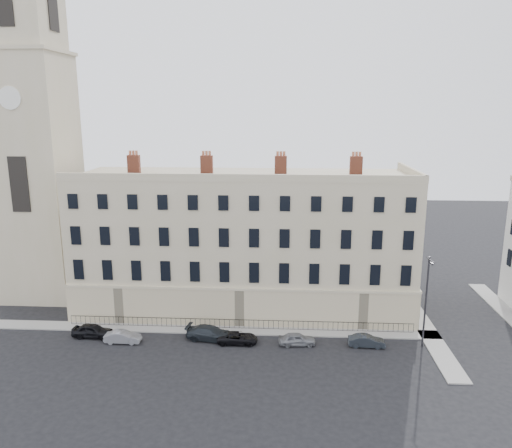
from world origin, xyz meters
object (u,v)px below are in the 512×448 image
object	(u,v)px
car_e	(297,339)
streetlamp	(426,298)
car_a	(93,331)
car_d	(237,338)
car_f	(367,341)
car_b	(123,337)
car_c	(210,333)

from	to	relation	value
car_e	streetlamp	xyz separation A→B (m)	(11.81, 0.20, 4.33)
car_a	car_d	distance (m)	14.35
car_f	car_d	bearing A→B (deg)	92.41
car_a	streetlamp	bearing A→B (deg)	-87.77
car_a	car_f	xyz separation A→B (m)	(26.60, -0.47, -0.11)
car_f	car_a	bearing A→B (deg)	91.42
car_a	streetlamp	distance (m)	32.14
car_a	car_d	world-z (taller)	car_a
car_b	streetlamp	world-z (taller)	streetlamp
car_e	streetlamp	world-z (taller)	streetlamp
car_a	car_b	world-z (taller)	car_a
car_a	car_f	distance (m)	26.60
car_a	car_b	distance (m)	3.48
car_c	car_d	xyz separation A→B (m)	(2.71, -0.57, -0.14)
car_c	car_f	distance (m)	14.97
car_c	streetlamp	world-z (taller)	streetlamp
car_d	car_e	size ratio (longest dim) A/B	1.12
car_b	car_e	xyz separation A→B (m)	(16.72, 0.48, 0.02)
car_d	car_f	size ratio (longest dim) A/B	1.13
car_c	car_f	bearing A→B (deg)	-83.55
car_c	car_b	bearing A→B (deg)	106.09
car_b	car_c	size ratio (longest dim) A/B	0.74
car_c	car_f	size ratio (longest dim) A/B	1.36
car_a	car_e	bearing A→B (deg)	-88.67
car_b	car_e	world-z (taller)	car_e
car_a	car_f	size ratio (longest dim) A/B	1.15
car_f	car_c	bearing A→B (deg)	90.25
car_b	car_f	xyz separation A→B (m)	(23.26, 0.51, -0.01)
car_b	car_d	distance (m)	11.02
car_b	car_a	bearing A→B (deg)	73.44
car_f	streetlamp	distance (m)	6.83
car_a	car_e	world-z (taller)	car_a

